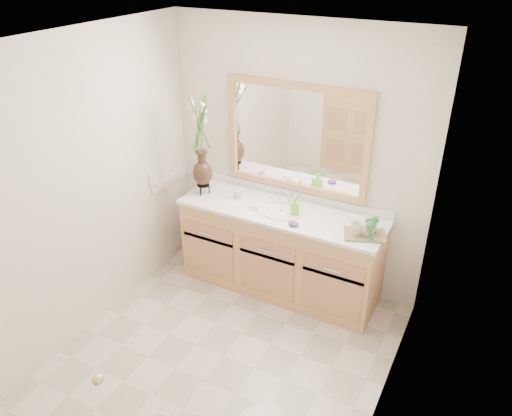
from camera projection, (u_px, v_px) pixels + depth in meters
The scene contains 22 objects.
floor at pixel (225, 356), 3.96m from camera, with size 2.60×2.60×0.00m, color beige.
ceiling at pixel (212, 43), 2.82m from camera, with size 2.40×2.60×0.02m, color white.
wall_back at pixel (296, 160), 4.40m from camera, with size 2.40×0.02×2.40m, color white.
wall_front at pixel (77, 348), 2.38m from camera, with size 2.40×0.02×2.40m, color white.
wall_left at pixel (88, 189), 3.88m from camera, with size 0.02×2.60×2.40m, color white.
wall_right at pixel (395, 274), 2.90m from camera, with size 0.02×2.60×2.40m, color white.
vanity at pixel (280, 251), 4.56m from camera, with size 1.80×0.55×0.80m.
counter at pixel (281, 212), 4.36m from camera, with size 1.84×0.57×0.03m, color white.
sink at pixel (280, 216), 4.37m from camera, with size 0.38×0.34×0.23m.
mirror at pixel (296, 139), 4.29m from camera, with size 1.32×0.04×0.97m.
switch_plate at pixel (153, 179), 4.57m from camera, with size 0.02×0.12×0.12m, color white.
door at pixel (43, 355), 2.61m from camera, with size 0.80×0.03×2.00m, color tan.
flower_vase at pixel (200, 134), 4.37m from camera, with size 0.21×0.21×0.86m.
tumbler at pixel (237, 194), 4.54m from camera, with size 0.06×0.06×0.08m, color beige.
soap_dish at pixel (255, 208), 4.38m from camera, with size 0.10×0.10×0.03m.
soap_bottle at pixel (295, 206), 4.27m from camera, with size 0.07×0.07×0.15m, color #78E536.
purple_dish at pixel (293, 224), 4.11m from camera, with size 0.09×0.07×0.03m, color #54246D.
tray at pixel (365, 235), 3.98m from camera, with size 0.33×0.22×0.02m, color brown.
mug_left at pixel (357, 228), 3.95m from camera, with size 0.10×0.10×0.10m, color beige.
mug_right at pixel (371, 226), 3.97m from camera, with size 0.11×0.10×0.11m, color beige.
goblet_front at pixel (371, 227), 3.86m from camera, with size 0.07×0.07×0.16m.
goblet_back at pixel (375, 221), 3.96m from camera, with size 0.06×0.06×0.14m.
Camera 1 is at (1.58, -2.47, 2.92)m, focal length 35.00 mm.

